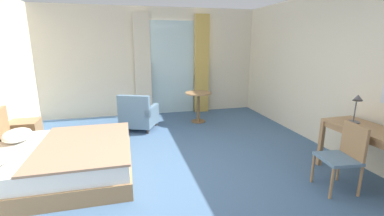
{
  "coord_description": "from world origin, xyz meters",
  "views": [
    {
      "loc": [
        -0.74,
        -3.47,
        1.92
      ],
      "look_at": [
        0.35,
        0.77,
        0.82
      ],
      "focal_mm": 24.66,
      "sensor_mm": 36.0,
      "label": 1
    }
  ],
  "objects_px": {
    "desk_lamp": "(357,104)",
    "armchair_by_window": "(138,115)",
    "nightstand": "(25,135)",
    "bed": "(58,160)",
    "writing_desk": "(375,137)",
    "round_cafe_table": "(198,100)",
    "desk_chair": "(344,153)"
  },
  "relations": [
    {
      "from": "bed",
      "to": "desk_chair",
      "type": "xyz_separation_m",
      "value": [
        3.73,
        -1.28,
        0.24
      ]
    },
    {
      "from": "desk_chair",
      "to": "armchair_by_window",
      "type": "height_order",
      "value": "desk_chair"
    },
    {
      "from": "armchair_by_window",
      "to": "round_cafe_table",
      "type": "relative_size",
      "value": 1.26
    },
    {
      "from": "armchair_by_window",
      "to": "round_cafe_table",
      "type": "bearing_deg",
      "value": 9.74
    },
    {
      "from": "nightstand",
      "to": "writing_desk",
      "type": "distance_m",
      "value": 5.71
    },
    {
      "from": "desk_chair",
      "to": "armchair_by_window",
      "type": "xyz_separation_m",
      "value": [
        -2.47,
        3.19,
        -0.18
      ]
    },
    {
      "from": "desk_lamp",
      "to": "armchair_by_window",
      "type": "distance_m",
      "value": 4.14
    },
    {
      "from": "writing_desk",
      "to": "desk_chair",
      "type": "xyz_separation_m",
      "value": [
        -0.5,
        -0.03,
        -0.17
      ]
    },
    {
      "from": "armchair_by_window",
      "to": "round_cafe_table",
      "type": "xyz_separation_m",
      "value": [
        1.46,
        0.25,
        0.21
      ]
    },
    {
      "from": "nightstand",
      "to": "armchair_by_window",
      "type": "bearing_deg",
      "value": 15.14
    },
    {
      "from": "armchair_by_window",
      "to": "bed",
      "type": "bearing_deg",
      "value": -123.49
    },
    {
      "from": "bed",
      "to": "writing_desk",
      "type": "height_order",
      "value": "bed"
    },
    {
      "from": "bed",
      "to": "nightstand",
      "type": "relative_size",
      "value": 3.79
    },
    {
      "from": "nightstand",
      "to": "writing_desk",
      "type": "height_order",
      "value": "writing_desk"
    },
    {
      "from": "nightstand",
      "to": "armchair_by_window",
      "type": "xyz_separation_m",
      "value": [
        2.1,
        0.57,
        0.07
      ]
    },
    {
      "from": "bed",
      "to": "desk_lamp",
      "type": "relative_size",
      "value": 4.16
    },
    {
      "from": "armchair_by_window",
      "to": "desk_lamp",
      "type": "bearing_deg",
      "value": -44.89
    },
    {
      "from": "nightstand",
      "to": "desk_lamp",
      "type": "relative_size",
      "value": 1.1
    },
    {
      "from": "desk_lamp",
      "to": "armchair_by_window",
      "type": "relative_size",
      "value": 0.51
    },
    {
      "from": "nightstand",
      "to": "round_cafe_table",
      "type": "relative_size",
      "value": 0.71
    },
    {
      "from": "nightstand",
      "to": "armchair_by_window",
      "type": "distance_m",
      "value": 2.18
    },
    {
      "from": "desk_chair",
      "to": "bed",
      "type": "bearing_deg",
      "value": 161.03
    },
    {
      "from": "desk_chair",
      "to": "desk_lamp",
      "type": "xyz_separation_m",
      "value": [
        0.41,
        0.31,
        0.57
      ]
    },
    {
      "from": "desk_lamp",
      "to": "armchair_by_window",
      "type": "height_order",
      "value": "desk_lamp"
    },
    {
      "from": "writing_desk",
      "to": "armchair_by_window",
      "type": "height_order",
      "value": "armchair_by_window"
    },
    {
      "from": "nightstand",
      "to": "desk_lamp",
      "type": "height_order",
      "value": "desk_lamp"
    },
    {
      "from": "nightstand",
      "to": "writing_desk",
      "type": "xyz_separation_m",
      "value": [
        5.07,
        -2.59,
        0.42
      ]
    },
    {
      "from": "bed",
      "to": "round_cafe_table",
      "type": "height_order",
      "value": "bed"
    },
    {
      "from": "desk_lamp",
      "to": "bed",
      "type": "bearing_deg",
      "value": 166.79
    },
    {
      "from": "bed",
      "to": "nightstand",
      "type": "bearing_deg",
      "value": 122.18
    },
    {
      "from": "writing_desk",
      "to": "desk_chair",
      "type": "height_order",
      "value": "desk_chair"
    },
    {
      "from": "writing_desk",
      "to": "desk_lamp",
      "type": "xyz_separation_m",
      "value": [
        -0.08,
        0.28,
        0.4
      ]
    }
  ]
}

